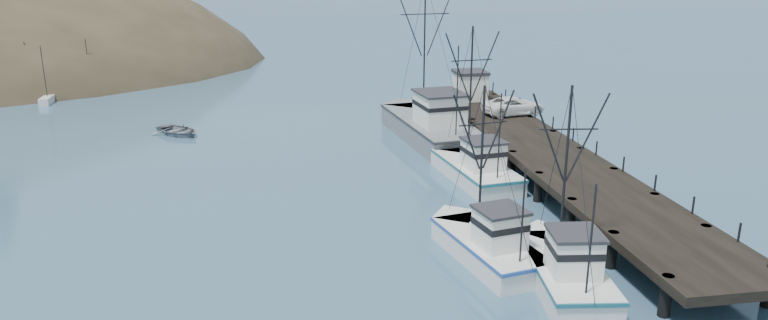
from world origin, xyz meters
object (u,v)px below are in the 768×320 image
at_px(trawler_near, 563,268).
at_px(pier_shed, 470,85).
at_px(pickup_truck, 514,106).
at_px(work_vessel, 430,125).
at_px(pier, 547,154).
at_px(motorboat, 178,134).
at_px(trawler_mid, 486,244).
at_px(trawler_far, 474,167).

distance_m(trawler_near, pier_shed, 34.68).
bearing_deg(pickup_truck, trawler_near, 154.68).
xyz_separation_m(work_vessel, pickup_truck, (7.45, -0.49, 1.55)).
height_order(pier, work_vessel, work_vessel).
xyz_separation_m(pier_shed, motorboat, (-27.40, -1.28, -3.42)).
height_order(trawler_near, work_vessel, work_vessel).
bearing_deg(trawler_mid, pier_shed, 75.22).
relative_size(work_vessel, pickup_truck, 3.02).
distance_m(pier, pier_shed, 18.09).
bearing_deg(pier, pier_shed, 91.65).
height_order(trawler_near, motorboat, trawler_near).
relative_size(work_vessel, pier_shed, 5.28).
bearing_deg(work_vessel, trawler_mid, -96.24).
xyz_separation_m(pier, pier_shed, (-0.52, 18.00, 1.73)).
xyz_separation_m(trawler_near, trawler_far, (0.39, 16.50, 0.00)).
relative_size(trawler_mid, pier_shed, 2.99).
bearing_deg(pier_shed, motorboat, -177.33).
distance_m(trawler_near, trawler_mid, 4.45).
relative_size(pier, motorboat, 8.92).
height_order(pier, trawler_mid, trawler_mid).
distance_m(pickup_truck, motorboat, 30.05).
height_order(trawler_near, trawler_far, trawler_far).
xyz_separation_m(work_vessel, motorboat, (-21.94, 5.12, -1.23)).
bearing_deg(pier_shed, trawler_far, -105.35).
bearing_deg(work_vessel, pier, -62.76).
relative_size(pier, work_vessel, 2.61).
height_order(trawler_near, pickup_truck, trawler_near).
distance_m(pier, work_vessel, 13.06).
relative_size(pier, trawler_near, 4.36).
xyz_separation_m(trawler_near, pickup_truck, (7.24, 27.30, 1.96)).
distance_m(trawler_near, trawler_far, 16.51).
height_order(trawler_far, pier_shed, trawler_far).
bearing_deg(pier_shed, trawler_near, -98.72).
height_order(trawler_mid, pickup_truck, trawler_mid).
bearing_deg(trawler_mid, motorboat, 123.14).
relative_size(trawler_near, work_vessel, 0.60).
height_order(pier_shed, motorboat, pier_shed).
bearing_deg(trawler_mid, work_vessel, 83.76).
relative_size(pier_shed, motorboat, 0.65).
bearing_deg(pickup_truck, trawler_mid, 146.59).
bearing_deg(motorboat, work_vessel, -55.02).
relative_size(trawler_mid, pickup_truck, 1.71).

